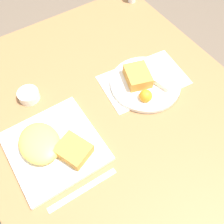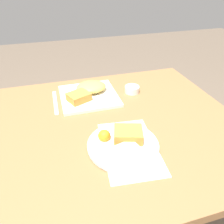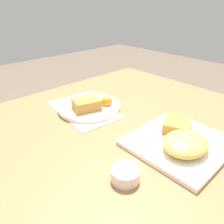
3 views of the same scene
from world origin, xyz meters
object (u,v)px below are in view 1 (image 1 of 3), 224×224
at_px(plate_square_near, 51,146).
at_px(plate_oval_far, 145,82).
at_px(sauce_ramekin, 29,95).
at_px(butter_knife, 83,190).

relative_size(plate_square_near, plate_oval_far, 1.07).
xyz_separation_m(plate_oval_far, sauce_ramekin, (-0.17, -0.36, -0.00)).
distance_m(sauce_ramekin, butter_knife, 0.37).
xyz_separation_m(plate_oval_far, butter_knife, (0.20, -0.37, -0.02)).
distance_m(plate_oval_far, butter_knife, 0.42).
distance_m(plate_square_near, plate_oval_far, 0.38).
distance_m(plate_oval_far, sauce_ramekin, 0.40).
relative_size(plate_square_near, butter_knife, 1.25).
bearing_deg(sauce_ramekin, butter_knife, -0.62).
height_order(plate_square_near, plate_oval_far, plate_square_near).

